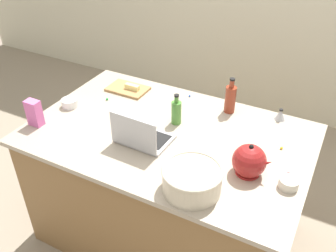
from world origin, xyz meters
TOP-DOWN VIEW (x-y plane):
  - ground_plane at (0.00, 0.00)m, footprint 12.00×12.00m
  - island_counter at (0.00, 0.00)m, footprint 1.71×1.09m
  - laptop at (-0.09, -0.17)m, footprint 0.32×0.24m
  - mixing_bowl_large at (0.33, -0.38)m, footprint 0.31×0.31m
  - bottle_soy at (0.24, 0.41)m, footprint 0.07×0.07m
  - bottle_olive at (-0.01, 0.12)m, footprint 0.06×0.06m
  - kettle at (0.54, -0.13)m, footprint 0.21×0.18m
  - cutting_board at (-0.51, 0.34)m, footprint 0.29×0.19m
  - butter_stick_left at (-0.47, 0.34)m, footprint 0.11×0.04m
  - ramekin_small at (0.76, -0.14)m, footprint 0.10×0.10m
  - ramekin_medium at (-0.74, -0.03)m, footprint 0.11×0.11m
  - kitchen_timer at (0.57, 0.47)m, footprint 0.07×0.07m
  - candy_bag at (-0.78, -0.31)m, footprint 0.09×0.06m
  - candy_0 at (-0.07, 0.46)m, footprint 0.01×0.01m
  - candy_1 at (-0.56, 0.15)m, footprint 0.02×0.02m
  - candy_2 at (0.74, -0.05)m, footprint 0.02×0.02m
  - candy_3 at (0.65, 0.16)m, footprint 0.02×0.02m

SIDE VIEW (x-z plane):
  - ground_plane at x=0.00m, z-range 0.00..0.00m
  - island_counter at x=0.00m, z-range 0.00..0.90m
  - candy_0 at x=-0.07m, z-range 0.90..0.91m
  - candy_3 at x=0.65m, z-range 0.90..0.92m
  - candy_1 at x=-0.56m, z-range 0.90..0.92m
  - cutting_board at x=-0.51m, z-range 0.90..0.92m
  - candy_2 at x=0.74m, z-range 0.90..0.92m
  - ramekin_small at x=0.76m, z-range 0.90..0.95m
  - ramekin_medium at x=-0.74m, z-range 0.90..0.95m
  - kitchen_timer at x=0.57m, z-range 0.90..0.97m
  - butter_stick_left at x=-0.47m, z-range 0.92..0.95m
  - laptop at x=-0.09m, z-range 0.84..1.06m
  - mixing_bowl_large at x=0.33m, z-range 0.90..1.04m
  - kettle at x=0.54m, z-range 0.88..1.08m
  - bottle_olive at x=-0.01m, z-range 0.88..1.08m
  - candy_bag at x=-0.78m, z-range 0.90..1.07m
  - bottle_soy at x=0.24m, z-range 0.88..1.12m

